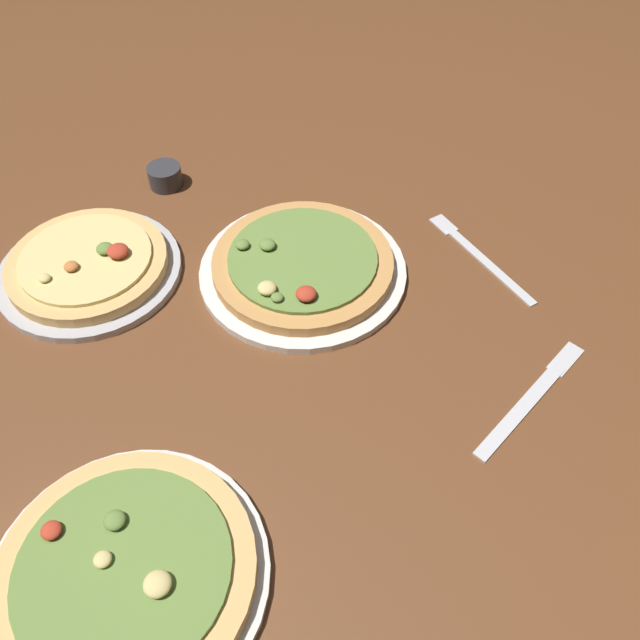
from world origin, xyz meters
name	(u,v)px	position (x,y,z in m)	size (l,w,h in m)	color
ground_plane	(320,336)	(0.00, 0.00, -0.01)	(2.40, 2.40, 0.03)	brown
pizza_plate_near	(126,574)	(-0.23, -0.33, 0.02)	(0.30, 0.30, 0.05)	silver
pizza_plate_far	(302,266)	(-0.02, 0.11, 0.02)	(0.31, 0.31, 0.05)	silver
pizza_plate_side	(89,266)	(-0.33, 0.13, 0.02)	(0.27, 0.27, 0.05)	#B2B2B7
ramekin_sauce	(165,176)	(-0.24, 0.34, 0.02)	(0.06, 0.06, 0.04)	#333338
fork_left	(479,255)	(0.25, 0.13, 0.00)	(0.12, 0.21, 0.01)	silver
knife_right	(532,397)	(0.26, -0.13, 0.00)	(0.19, 0.17, 0.01)	silver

